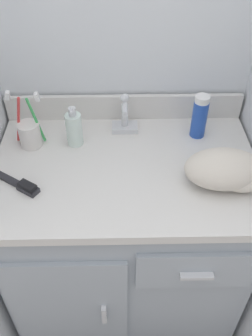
% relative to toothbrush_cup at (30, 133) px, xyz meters
% --- Properties ---
extents(ground_plane, '(6.00, 6.00, 0.00)m').
position_rel_toothbrush_cup_xyz_m(ground_plane, '(0.32, -0.12, -0.78)').
color(ground_plane, '#4C4742').
extents(wall_back, '(1.03, 0.08, 2.20)m').
position_rel_toothbrush_cup_xyz_m(wall_back, '(0.32, 0.21, 0.32)').
color(wall_back, silver).
rests_on(wall_back, ground_plane).
extents(vanity, '(0.85, 0.57, 0.73)m').
position_rel_toothbrush_cup_xyz_m(vanity, '(0.32, -0.12, -0.40)').
color(vanity, '#9EA8B2').
rests_on(vanity, ground_plane).
extents(backsplash, '(0.85, 0.02, 0.09)m').
position_rel_toothbrush_cup_xyz_m(backsplash, '(0.32, 0.15, -0.00)').
color(backsplash, silver).
rests_on(backsplash, vanity).
extents(sink_faucet, '(0.09, 0.09, 0.14)m').
position_rel_toothbrush_cup_xyz_m(sink_faucet, '(0.32, 0.08, -0.00)').
color(sink_faucet, silver).
rests_on(sink_faucet, vanity).
extents(toothbrush_cup, '(0.11, 0.07, 0.20)m').
position_rel_toothbrush_cup_xyz_m(toothbrush_cup, '(0.00, 0.00, 0.00)').
color(toothbrush_cup, silver).
rests_on(toothbrush_cup, vanity).
extents(soap_dispenser, '(0.05, 0.06, 0.15)m').
position_rel_toothbrush_cup_xyz_m(soap_dispenser, '(0.15, 0.00, 0.01)').
color(soap_dispenser, silver).
rests_on(soap_dispenser, vanity).
extents(shaving_cream_can, '(0.05, 0.05, 0.16)m').
position_rel_toothbrush_cup_xyz_m(shaving_cream_can, '(0.57, 0.04, 0.03)').
color(shaving_cream_can, '#234CB2').
rests_on(shaving_cream_can, vanity).
extents(hairbrush, '(0.16, 0.12, 0.03)m').
position_rel_toothbrush_cup_xyz_m(hairbrush, '(0.00, -0.20, -0.04)').
color(hairbrush, '#232328').
rests_on(hairbrush, vanity).
extents(hand_towel, '(0.24, 0.15, 0.11)m').
position_rel_toothbrush_cup_xyz_m(hand_towel, '(0.62, -0.20, 0.00)').
color(hand_towel, beige).
rests_on(hand_towel, vanity).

